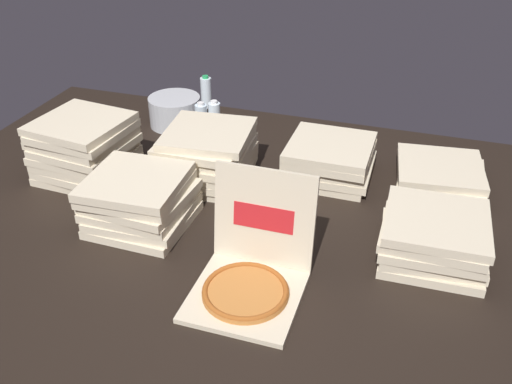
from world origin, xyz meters
name	(u,v)px	position (x,y,z in m)	size (l,w,h in m)	color
ground_plane	(237,232)	(0.00, 0.00, -0.01)	(3.20, 2.40, 0.02)	black
open_pizza_box	(251,272)	(0.17, -0.33, 0.08)	(0.39, 0.45, 0.41)	beige
pizza_stack_left_mid	(85,148)	(-0.85, 0.21, 0.15)	(0.44, 0.44, 0.30)	beige
pizza_stack_right_far	(207,156)	(-0.27, 0.35, 0.13)	(0.45, 0.44, 0.26)	beige
pizza_stack_center_far	(433,237)	(0.78, 0.07, 0.09)	(0.42, 0.42, 0.19)	beige
pizza_stack_right_mid	(330,160)	(0.27, 0.56, 0.09)	(0.41, 0.41, 0.19)	beige
pizza_stack_left_far	(140,200)	(-0.41, -0.07, 0.11)	(0.42, 0.42, 0.22)	beige
pizza_stack_right_near	(440,176)	(0.79, 0.64, 0.06)	(0.43, 0.43, 0.11)	beige
ice_bucket	(175,111)	(-0.69, 0.88, 0.08)	(0.29, 0.29, 0.17)	#B7BABF
water_bottle_0	(201,120)	(-0.49, 0.79, 0.09)	(0.07, 0.07, 0.20)	silver
water_bottle_1	(206,92)	(-0.62, 1.17, 0.09)	(0.07, 0.07, 0.20)	white
water_bottle_2	(215,118)	(-0.43, 0.83, 0.09)	(0.07, 0.07, 0.20)	white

